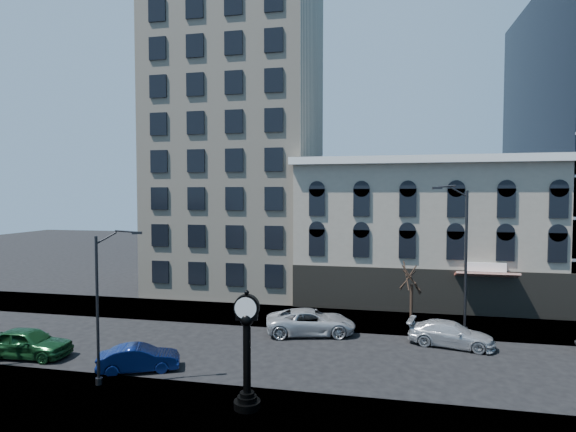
% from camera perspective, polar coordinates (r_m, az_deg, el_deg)
% --- Properties ---
extents(ground, '(160.00, 160.00, 0.00)m').
position_cam_1_polar(ground, '(28.37, -5.83, -16.71)').
color(ground, black).
rests_on(ground, ground).
extents(sidewalk_far, '(160.00, 6.00, 0.12)m').
position_cam_1_polar(sidewalk_far, '(35.73, -1.90, -12.49)').
color(sidewalk_far, gray).
rests_on(sidewalk_far, ground).
extents(sidewalk_near, '(160.00, 6.00, 0.12)m').
position_cam_1_polar(sidewalk_near, '(21.44, -12.82, -23.26)').
color(sidewalk_near, gray).
rests_on(sidewalk_near, ground).
extents(cream_tower, '(15.90, 15.40, 42.50)m').
position_cam_1_polar(cream_tower, '(47.65, -6.18, 14.68)').
color(cream_tower, beige).
rests_on(cream_tower, ground).
extents(victorian_row, '(22.60, 11.19, 12.50)m').
position_cam_1_polar(victorian_row, '(41.74, 16.99, -2.12)').
color(victorian_row, gray).
rests_on(victorian_row, ground).
extents(street_clock, '(1.18, 1.18, 5.20)m').
position_cam_1_polar(street_clock, '(20.47, -5.24, -17.17)').
color(street_clock, black).
rests_on(street_clock, sidewalk_near).
extents(street_lamp_near, '(1.90, 0.94, 7.74)m').
position_cam_1_polar(street_lamp_near, '(23.62, -21.79, -5.92)').
color(street_lamp_near, black).
rests_on(street_lamp_near, sidewalk_near).
extents(street_lamp_far, '(2.63, 0.40, 10.15)m').
position_cam_1_polar(street_lamp_far, '(31.93, 20.43, -0.41)').
color(street_lamp_far, black).
rests_on(street_lamp_far, sidewalk_far).
extents(bare_tree_far, '(2.77, 2.77, 4.75)m').
position_cam_1_polar(bare_tree_far, '(33.32, 15.44, -7.28)').
color(bare_tree_far, '#322319').
rests_on(bare_tree_far, sidewalk_far).
extents(car_near_a, '(5.12, 2.30, 1.71)m').
position_cam_1_polar(car_near_a, '(30.97, -30.16, -13.73)').
color(car_near_a, '#143F1E').
rests_on(car_near_a, ground).
extents(car_near_b, '(4.43, 3.04, 1.38)m').
position_cam_1_polar(car_near_b, '(26.39, -18.39, -16.76)').
color(car_near_b, '#0C194C').
rests_on(car_near_b, ground).
extents(car_far_a, '(6.49, 4.07, 1.67)m').
position_cam_1_polar(car_far_a, '(31.21, 2.91, -13.27)').
color(car_far_a, '#A5A8AD').
rests_on(car_far_a, ground).
extents(car_far_b, '(5.50, 3.19, 1.50)m').
position_cam_1_polar(car_far_b, '(30.65, 19.97, -13.90)').
color(car_far_b, '#A5A8AD').
rests_on(car_far_b, ground).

